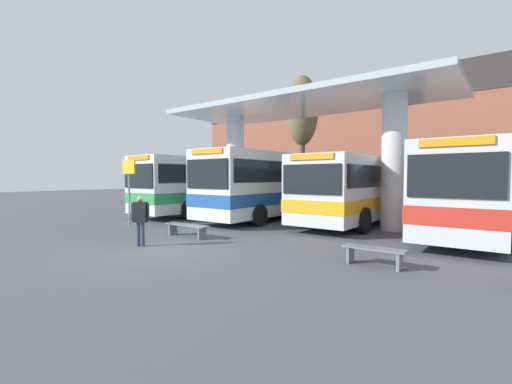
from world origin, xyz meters
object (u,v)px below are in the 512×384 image
Objects in this scene: transit_bus_center_bay at (274,183)px; transit_bus_far_right_bay at (473,187)px; transit_bus_left_bay at (217,183)px; waiting_bench_near_pillar at (374,253)px; pedestrian_waiting at (140,216)px; poplar_tree_behind_left at (302,113)px; waiting_bench_far_platform at (187,227)px; parked_car_street at (272,190)px; info_sign_platform at (129,179)px; transit_bus_right_bay at (361,187)px.

transit_bus_center_bay reaches higher than transit_bus_far_right_bay.
waiting_bench_near_pillar is at bearing 151.98° from transit_bus_left_bay.
pedestrian_waiting is 0.16× the size of poplar_tree_behind_left.
transit_bus_center_bay reaches higher than pedestrian_waiting.
waiting_bench_far_platform is 1.25× the size of pedestrian_waiting.
transit_bus_center_bay is 9.03m from pedestrian_waiting.
transit_bus_far_right_bay is 2.34× the size of parked_car_street.
poplar_tree_behind_left is at bearing -30.69° from transit_bus_far_right_bay.
transit_bus_center_bay is 1.06× the size of poplar_tree_behind_left.
transit_bus_center_bay is 7.42m from info_sign_platform.
waiting_bench_far_platform is (0.79, -6.91, -1.54)m from transit_bus_center_bay.
poplar_tree_behind_left is at bearing 67.41° from pedestrian_waiting.
info_sign_platform is (-12.27, -7.14, 0.28)m from transit_bus_far_right_bay.
transit_bus_left_bay is at bearing 0.74° from transit_bus_center_bay.
parked_car_street reaches higher than pedestrian_waiting.
transit_bus_left_bay is 1.06× the size of transit_bus_center_bay.
transit_bus_center_bay is 9.09m from poplar_tree_behind_left.
poplar_tree_behind_left reaches higher than transit_bus_right_bay.
pedestrian_waiting is at bearing -78.58° from poplar_tree_behind_left.
waiting_bench_far_platform is at bearing 128.01° from transit_bus_left_bay.
transit_bus_center_bay is 10.40m from waiting_bench_near_pillar.
transit_bus_right_bay is (8.61, 0.93, -0.10)m from transit_bus_left_bay.
parked_car_street is (-8.52, 19.88, 0.06)m from pedestrian_waiting.
transit_bus_far_right_bay reaches higher than pedestrian_waiting.
transit_bus_left_bay is 10.24m from pedestrian_waiting.
transit_bus_right_bay is 6.70× the size of waiting_bench_near_pillar.
poplar_tree_behind_left is at bearing 125.32° from waiting_bench_near_pillar.
transit_bus_right_bay is at bearing 44.49° from info_sign_platform.
transit_bus_center_bay is (4.16, 0.07, 0.07)m from transit_bus_left_bay.
transit_bus_center_bay is at bearing 137.80° from waiting_bench_near_pillar.
pedestrian_waiting is (5.06, -8.86, -0.86)m from transit_bus_left_bay.
transit_bus_right_bay is at bearing -171.69° from transit_bus_left_bay.
pedestrian_waiting reaches higher than waiting_bench_far_platform.
pedestrian_waiting is (-8.15, -9.39, -0.85)m from transit_bus_far_right_bay.
pedestrian_waiting is (-3.56, -9.80, -0.76)m from transit_bus_right_bay.
poplar_tree_behind_left reaches higher than transit_bus_center_bay.
pedestrian_waiting is at bearing 70.54° from transit_bus_right_bay.
info_sign_platform is at bearing 176.76° from waiting_bench_far_platform.
pedestrian_waiting is (4.12, -2.25, -1.13)m from info_sign_platform.
transit_bus_far_right_bay is 6.98× the size of pedestrian_waiting.
parked_car_street is at bearing -70.41° from transit_bus_left_bay.
waiting_bench_near_pillar is (11.78, -6.84, -1.49)m from transit_bus_left_bay.
transit_bus_far_right_bay is at bearing 41.75° from waiting_bench_far_platform.
transit_bus_center_bay is at bearing -71.81° from poplar_tree_behind_left.
transit_bus_right_bay is at bearing -169.31° from transit_bus_center_bay.
waiting_bench_near_pillar is 0.52× the size of info_sign_platform.
poplar_tree_behind_left is 8.80m from parked_car_street.
waiting_bench_near_pillar and waiting_bench_far_platform have the same top height.
waiting_bench_near_pillar is at bearing 137.54° from transit_bus_center_bay.
info_sign_platform is (-3.22, -6.68, 0.20)m from transit_bus_center_bay.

